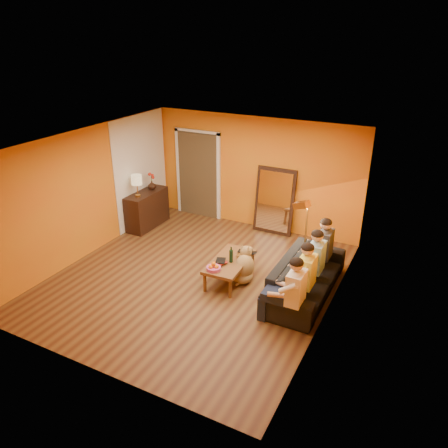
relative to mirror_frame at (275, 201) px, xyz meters
The scene contains 27 objects.
room_shell 2.39m from the mirror_frame, 103.68° to the right, with size 5.00×5.50×2.60m.
white_accent 3.21m from the mirror_frame, 163.83° to the right, with size 0.02×1.90×2.58m, color white.
doorway_recess 2.08m from the mirror_frame, behind, with size 1.06×0.30×2.10m, color #3F2D19.
door_jamb_left 2.64m from the mirror_frame, behind, with size 0.08×0.06×2.20m, color white.
door_jamb_right 1.51m from the mirror_frame, behind, with size 0.08×0.06×2.20m, color white.
door_header 2.46m from the mirror_frame, behind, with size 1.22×0.06×0.08m, color white.
mirror_frame is the anchor object (origin of this frame).
mirror_glass 0.04m from the mirror_frame, 90.00° to the right, with size 0.78×0.02×1.36m, color white.
sideboard 3.01m from the mirror_frame, 158.84° to the right, with size 0.44×1.18×0.85m, color black.
table_lamp 3.13m from the mirror_frame, 153.68° to the right, with size 0.24×0.24×0.51m, color beige, non-canonical shape.
sofa 2.64m from the mirror_frame, 56.22° to the right, with size 0.89×2.26×0.66m, color black.
coffee_table 2.45m from the mirror_frame, 88.70° to the right, with size 0.62×1.22×0.42m, color brown, non-canonical shape.
floor_lamp 1.88m from the mirror_frame, 50.85° to the right, with size 0.30×0.24×1.44m, color #C68C3A, non-canonical shape.
dog 2.35m from the mirror_frame, 82.37° to the right, with size 0.37×0.58×0.68m, color #A57D4A, non-canonical shape.
person_far_left 3.54m from the mirror_frame, 63.49° to the right, with size 0.70×0.44×1.22m, color white, non-canonical shape.
person_mid_left 3.06m from the mirror_frame, 58.89° to the right, with size 0.70×0.44×1.22m, color #E3D54B, non-canonical shape.
person_mid_right 2.61m from the mirror_frame, 52.62° to the right, with size 0.70×0.44×1.22m, color #80A7C5, non-canonical shape.
person_far_right 2.20m from the mirror_frame, 43.85° to the right, with size 0.70×0.44×1.22m, color #303035, non-canonical shape.
fruit_bowl 2.85m from the mirror_frame, 90.93° to the right, with size 0.26×0.26×0.16m, color #C04382, non-canonical shape.
wine_bottle 2.45m from the mirror_frame, 87.55° to the right, with size 0.07×0.07×0.31m, color black.
tumbler 2.29m from the mirror_frame, 85.61° to the right, with size 0.10×0.10×0.09m, color #B27F3F.
laptop 2.08m from the mirror_frame, 83.44° to the right, with size 0.36×0.23×0.03m, color black.
book_lower 2.61m from the mirror_frame, 92.78° to the right, with size 0.17×0.22×0.02m, color black.
book_mid 2.60m from the mirror_frame, 92.57° to the right, with size 0.18×0.24×0.02m, color #B52114.
book_upper 2.62m from the mirror_frame, 92.77° to the right, with size 0.17×0.23×0.02m, color black.
vase 2.92m from the mirror_frame, 163.43° to the right, with size 0.19×0.19×0.20m, color black.
flowers 2.94m from the mirror_frame, 163.43° to the right, with size 0.17×0.17×0.42m, color #B52114, non-canonical shape.
Camera 1 is at (3.75, -6.12, 4.38)m, focal length 35.00 mm.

